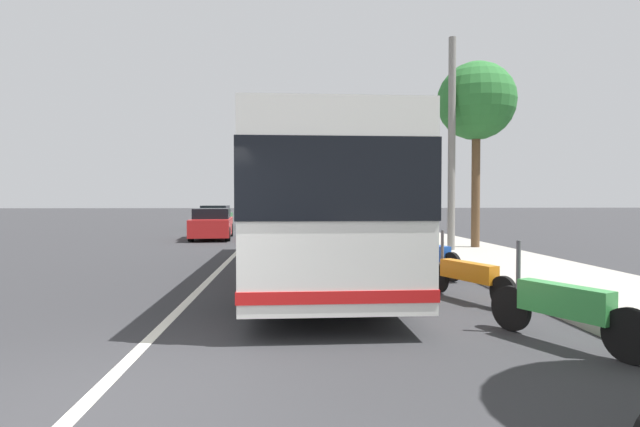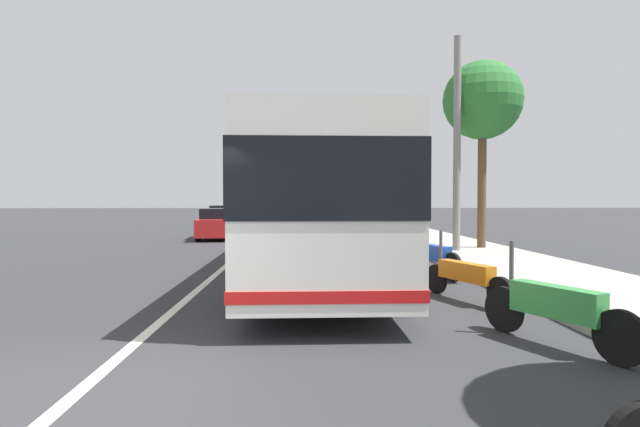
# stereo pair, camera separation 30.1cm
# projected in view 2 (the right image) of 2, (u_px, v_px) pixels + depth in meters

# --- Properties ---
(ground_plane) EXTENTS (220.00, 220.00, 0.00)m
(ground_plane) POSITION_uv_depth(u_px,v_px,m) (60.00, 408.00, 4.36)
(ground_plane) COLOR #2D2D30
(sidewalk_curb) EXTENTS (110.00, 3.60, 0.14)m
(sidewalk_curb) POSITION_uv_depth(u_px,v_px,m) (495.00, 260.00, 14.61)
(sidewalk_curb) COLOR #9E998E
(sidewalk_curb) RESTS_ON ground
(lane_divider_line) EXTENTS (110.00, 0.16, 0.01)m
(lane_divider_line) POSITION_uv_depth(u_px,v_px,m) (229.00, 263.00, 14.35)
(lane_divider_line) COLOR silver
(lane_divider_line) RESTS_ON ground
(coach_bus) EXTENTS (12.02, 2.71, 3.11)m
(coach_bus) POSITION_uv_depth(u_px,v_px,m) (313.00, 202.00, 12.15)
(coach_bus) COLOR silver
(coach_bus) RESTS_ON ground
(motorcycle_by_tree) EXTENTS (2.04, 1.03, 1.26)m
(motorcycle_by_tree) POSITION_uv_depth(u_px,v_px,m) (555.00, 308.00, 6.16)
(motorcycle_by_tree) COLOR black
(motorcycle_by_tree) RESTS_ON ground
(motorcycle_far_end) EXTENTS (2.12, 0.91, 1.23)m
(motorcycle_far_end) POSITION_uv_depth(u_px,v_px,m) (465.00, 276.00, 8.95)
(motorcycle_far_end) COLOR black
(motorcycle_far_end) RESTS_ON ground
(motorcycle_angled) EXTENTS (2.12, 0.70, 1.28)m
(motorcycle_angled) POSITION_uv_depth(u_px,v_px,m) (434.00, 256.00, 11.79)
(motorcycle_angled) COLOR black
(motorcycle_angled) RESTS_ON ground
(car_behind_bus) EXTENTS (4.62, 2.07, 1.41)m
(car_behind_bus) POSITION_uv_depth(u_px,v_px,m) (220.00, 224.00, 23.54)
(car_behind_bus) COLOR red
(car_behind_bus) RESTS_ON ground
(car_far_distant) EXTENTS (3.96, 1.85, 1.45)m
(car_far_distant) POSITION_uv_depth(u_px,v_px,m) (225.00, 217.00, 32.64)
(car_far_distant) COLOR #2D7238
(car_far_distant) RESTS_ON ground
(car_ahead_same_lane) EXTENTS (4.69, 2.01, 1.37)m
(car_ahead_same_lane) POSITION_uv_depth(u_px,v_px,m) (306.00, 212.00, 46.07)
(car_ahead_same_lane) COLOR silver
(car_ahead_same_lane) RESTS_ON ground
(car_oncoming) EXTENTS (4.08, 2.05, 1.56)m
(car_oncoming) POSITION_uv_depth(u_px,v_px,m) (266.00, 209.00, 61.11)
(car_oncoming) COLOR #2D7238
(car_oncoming) RESTS_ON ground
(roadside_tree_mid_block) EXTENTS (2.74, 2.74, 6.67)m
(roadside_tree_mid_block) POSITION_uv_depth(u_px,v_px,m) (483.00, 102.00, 17.56)
(roadside_tree_mid_block) COLOR brown
(roadside_tree_mid_block) RESTS_ON ground
(utility_pole) EXTENTS (0.24, 0.24, 7.21)m
(utility_pole) POSITION_uv_depth(u_px,v_px,m) (457.00, 146.00, 16.63)
(utility_pole) COLOR slate
(utility_pole) RESTS_ON ground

